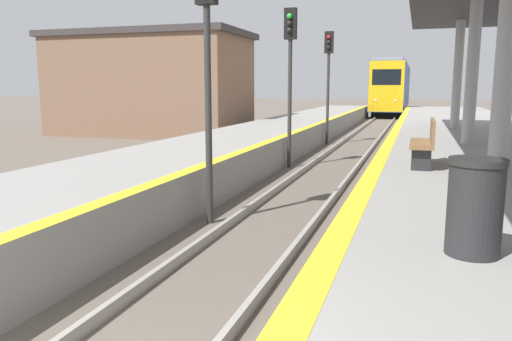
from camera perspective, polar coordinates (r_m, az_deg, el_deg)
The scene contains 7 objects.
train at distance 48.68m, azimuth 15.34°, elevation 9.12°, with size 2.63×19.46×4.66m.
signal_near at distance 8.96m, azimuth -5.64°, elevation 14.89°, with size 0.36×0.31×4.76m.
signal_mid at distance 15.33m, azimuth 3.92°, elevation 12.69°, with size 0.36×0.31×4.76m.
signal_far at distance 21.84m, azimuth 8.28°, elevation 11.68°, with size 0.36×0.31×4.76m.
trash_bin at distance 5.04m, azimuth 23.73°, elevation -3.82°, with size 0.52×0.52×0.91m.
bench at distance 10.37m, azimuth 18.78°, elevation 3.14°, with size 0.44×1.54×0.92m.
station_building at distance 26.72m, azimuth -11.96°, elevation 9.66°, with size 10.09×5.42×5.19m.
Camera 1 is at (2.39, -1.90, 2.48)m, focal length 35.00 mm.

